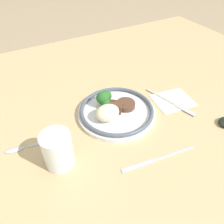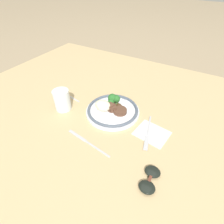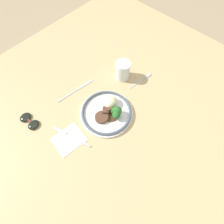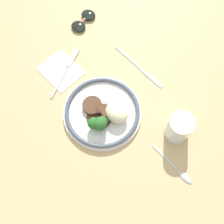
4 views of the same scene
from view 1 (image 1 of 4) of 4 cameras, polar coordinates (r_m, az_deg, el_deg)
The scene contains 8 objects.
ground_plane at distance 0.68m, azimuth 3.51°, elevation -4.59°, with size 8.00×8.00×0.00m, color #998466.
dining_table at distance 0.67m, azimuth 3.58°, elevation -3.49°, with size 1.59×1.30×0.04m.
napkin at distance 0.76m, azimuth 15.61°, elevation 2.94°, with size 0.14×0.12×0.00m.
plate at distance 0.67m, azimuth 0.73°, elevation 0.54°, with size 0.24×0.24×0.07m.
juice_glass at distance 0.54m, azimuth -13.88°, elevation -10.00°, with size 0.07×0.07×0.10m.
fork at distance 0.74m, azimuth 16.00°, elevation 2.01°, with size 0.06×0.19×0.00m.
knife at distance 0.57m, azimuth 11.52°, elevation -12.07°, with size 0.21×0.04×0.00m.
spoon at distance 0.63m, azimuth -22.40°, elevation -8.67°, with size 0.15×0.04×0.01m.
Camera 1 is at (0.27, 0.39, 0.49)m, focal length 35.00 mm.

